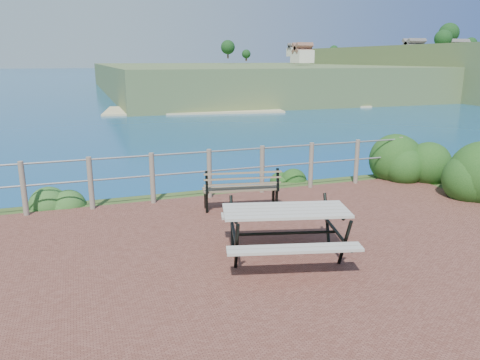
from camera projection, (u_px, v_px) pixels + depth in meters
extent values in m
cube|color=brown|center=(274.00, 263.00, 6.53)|extent=(10.00, 7.00, 0.12)
plane|color=#166585|center=(79.00, 66.00, 189.34)|extent=(1200.00, 1200.00, 0.00)
cylinder|color=#6B5B4C|center=(24.00, 189.00, 8.36)|extent=(0.10, 0.10, 1.00)
cylinder|color=#6B5B4C|center=(91.00, 183.00, 8.73)|extent=(0.10, 0.10, 1.00)
cylinder|color=#6B5B4C|center=(152.00, 178.00, 9.10)|extent=(0.10, 0.10, 1.00)
cylinder|color=#6B5B4C|center=(209.00, 174.00, 9.46)|extent=(0.10, 0.10, 1.00)
cylinder|color=#6B5B4C|center=(262.00, 169.00, 9.83)|extent=(0.10, 0.10, 1.00)
cylinder|color=#6B5B4C|center=(311.00, 165.00, 10.19)|extent=(0.10, 0.10, 1.00)
cylinder|color=#6B5B4C|center=(357.00, 162.00, 10.56)|extent=(0.10, 0.10, 1.00)
cylinder|color=#6B5B4C|center=(399.00, 158.00, 10.92)|extent=(0.10, 0.10, 1.00)
cylinder|color=slate|center=(209.00, 152.00, 9.35)|extent=(9.40, 0.04, 0.04)
cylinder|color=slate|center=(209.00, 171.00, 9.45)|extent=(9.40, 0.04, 0.04)
cube|color=#4C6231|center=(362.00, 76.00, 244.51)|extent=(260.00, 180.00, 12.00)
cube|color=beige|center=(472.00, 101.00, 165.09)|extent=(209.53, 114.73, 0.50)
cube|color=#A39F92|center=(286.00, 211.00, 6.49)|extent=(1.85, 1.11, 0.04)
cube|color=#A39F92|center=(285.00, 230.00, 6.56)|extent=(1.74, 0.67, 0.04)
cube|color=#A39F92|center=(285.00, 230.00, 6.56)|extent=(1.74, 0.67, 0.04)
cylinder|color=black|center=(285.00, 233.00, 6.57)|extent=(1.45, 0.41, 0.04)
cube|color=brown|center=(241.00, 189.00, 8.76)|extent=(1.46, 0.59, 0.03)
cube|color=brown|center=(241.00, 176.00, 8.70)|extent=(1.42, 0.35, 0.32)
cube|color=black|center=(241.00, 199.00, 8.81)|extent=(0.05, 0.06, 0.39)
cube|color=black|center=(241.00, 199.00, 8.81)|extent=(0.05, 0.06, 0.39)
cube|color=black|center=(241.00, 199.00, 8.81)|extent=(0.05, 0.06, 0.39)
cube|color=black|center=(241.00, 199.00, 8.81)|extent=(0.05, 0.06, 0.39)
ellipsoid|color=#163F13|center=(480.00, 195.00, 9.79)|extent=(1.39, 1.39, 1.97)
ellipsoid|color=#163F13|center=(405.00, 179.00, 11.15)|extent=(1.23, 1.23, 1.76)
ellipsoid|color=#305B22|center=(60.00, 205.00, 9.12)|extent=(0.80, 0.80, 0.55)
ellipsoid|color=#163F13|center=(286.00, 179.00, 11.07)|extent=(0.68, 0.68, 0.38)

